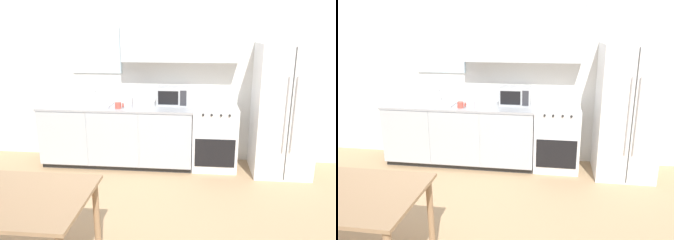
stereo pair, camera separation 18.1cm
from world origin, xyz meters
TOP-DOWN VIEW (x-y plane):
  - ground_plane at (0.00, 0.00)m, footprint 12.00×12.00m
  - wall_back at (0.06, 1.98)m, footprint 12.00×0.38m
  - kitchen_counter at (-0.55, 1.66)m, footprint 2.24×0.66m
  - oven_range at (0.89, 1.69)m, footprint 0.64×0.60m
  - refrigerator at (1.82, 1.62)m, footprint 0.79×0.77m
  - kitchen_sink at (-0.91, 1.67)m, footprint 0.56×0.42m
  - microwave at (0.27, 1.80)m, footprint 0.45×0.31m
  - coffee_mug at (-0.48, 1.49)m, footprint 0.12×0.09m
  - grocery_bag_0 at (-0.17, 1.53)m, footprint 0.27×0.24m
  - dining_table at (-0.79, -0.79)m, footprint 1.22×0.87m

SIDE VIEW (x-z plane):
  - ground_plane at x=0.00m, z-range 0.00..0.00m
  - kitchen_counter at x=-0.55m, z-range 0.00..0.92m
  - oven_range at x=0.89m, z-range 0.00..0.93m
  - dining_table at x=-0.79m, z-range 0.28..1.06m
  - refrigerator at x=1.82m, z-range 0.00..1.83m
  - kitchen_sink at x=-0.91m, z-range 0.83..1.03m
  - coffee_mug at x=-0.48m, z-range 0.92..1.01m
  - grocery_bag_0 at x=-0.17m, z-range 0.90..1.16m
  - microwave at x=0.27m, z-range 0.92..1.19m
  - wall_back at x=0.06m, z-range 0.10..2.80m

